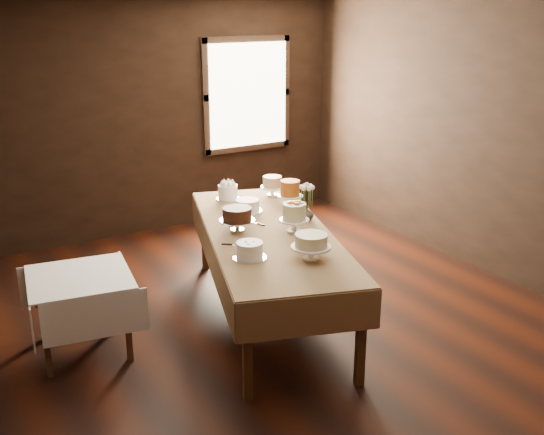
{
  "coord_description": "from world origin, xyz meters",
  "views": [
    {
      "loc": [
        -2.76,
        -4.35,
        2.73
      ],
      "look_at": [
        0.0,
        0.2,
        0.95
      ],
      "focal_mm": 42.68,
      "sensor_mm": 36.0,
      "label": 1
    }
  ],
  "objects": [
    {
      "name": "floor",
      "position": [
        0.0,
        0.0,
        0.0
      ],
      "size": [
        5.0,
        6.0,
        0.01
      ],
      "primitive_type": "cube",
      "color": "black",
      "rests_on": "ground"
    },
    {
      "name": "wall_back",
      "position": [
        0.0,
        3.0,
        1.4
      ],
      "size": [
        5.0,
        0.02,
        2.8
      ],
      "primitive_type": "cube",
      "color": "black",
      "rests_on": "ground"
    },
    {
      "name": "wall_right",
      "position": [
        2.5,
        0.0,
        1.4
      ],
      "size": [
        0.02,
        6.0,
        2.8
      ],
      "primitive_type": "cube",
      "color": "black",
      "rests_on": "ground"
    },
    {
      "name": "window",
      "position": [
        1.3,
        2.94,
        1.6
      ],
      "size": [
        1.1,
        0.05,
        1.3
      ],
      "primitive_type": "cube",
      "color": "#FFEABF",
      "rests_on": "wall_back"
    },
    {
      "name": "display_table",
      "position": [
        -0.03,
        0.22,
        0.76
      ],
      "size": [
        1.83,
        2.86,
        0.83
      ],
      "rotation": [
        0.0,
        0.0,
        -0.32
      ],
      "color": "#422816",
      "rests_on": "ground"
    },
    {
      "name": "side_table",
      "position": [
        -1.63,
        0.47,
        0.59
      ],
      "size": [
        0.91,
        0.91,
        0.66
      ],
      "rotation": [
        0.0,
        0.0,
        -0.16
      ],
      "color": "#422816",
      "rests_on": "ground"
    },
    {
      "name": "cake_meringue",
      "position": [
        0.11,
        1.24,
        0.9
      ],
      "size": [
        0.27,
        0.27,
        0.15
      ],
      "color": "silver",
      "rests_on": "display_table"
    },
    {
      "name": "cake_speckled",
      "position": [
        0.56,
        1.12,
        0.92
      ],
      "size": [
        0.26,
        0.26,
        0.22
      ],
      "color": "white",
      "rests_on": "display_table"
    },
    {
      "name": "cake_lattice",
      "position": [
        0.09,
        0.8,
        0.88
      ],
      "size": [
        0.32,
        0.32,
        0.11
      ],
      "color": "white",
      "rests_on": "display_table"
    },
    {
      "name": "cake_caramel",
      "position": [
        0.49,
        0.67,
        0.95
      ],
      "size": [
        0.25,
        0.25,
        0.29
      ],
      "color": "white",
      "rests_on": "display_table"
    },
    {
      "name": "cake_chocolate",
      "position": [
        -0.26,
        0.36,
        0.93
      ],
      "size": [
        0.31,
        0.31,
        0.22
      ],
      "color": "silver",
      "rests_on": "display_table"
    },
    {
      "name": "cake_flowers",
      "position": [
        0.15,
        0.08,
        0.94
      ],
      "size": [
        0.26,
        0.26,
        0.27
      ],
      "color": "white",
      "rests_on": "display_table"
    },
    {
      "name": "cake_swirl",
      "position": [
        -0.48,
        -0.26,
        0.89
      ],
      "size": [
        0.27,
        0.27,
        0.14
      ],
      "color": "silver",
      "rests_on": "display_table"
    },
    {
      "name": "cake_cream",
      "position": [
        -0.08,
        -0.52,
        0.92
      ],
      "size": [
        0.31,
        0.31,
        0.22
      ],
      "color": "white",
      "rests_on": "display_table"
    },
    {
      "name": "cake_server_b",
      "position": [
        0.18,
        -0.28,
        0.83
      ],
      "size": [
        0.08,
        0.24,
        0.01
      ],
      "primitive_type": "cube",
      "rotation": [
        0.0,
        0.0,
        -1.35
      ],
      "color": "silver",
      "rests_on": "display_table"
    },
    {
      "name": "cake_server_c",
      "position": [
        -0.03,
        0.51,
        0.83
      ],
      "size": [
        0.08,
        0.24,
        0.01
      ],
      "primitive_type": "cube",
      "rotation": [
        0.0,
        0.0,
        1.8
      ],
      "color": "silver",
      "rests_on": "display_table"
    },
    {
      "name": "cake_server_d",
      "position": [
        0.41,
        0.44,
        0.83
      ],
      "size": [
        0.23,
        0.1,
        0.01
      ],
      "primitive_type": "cube",
      "rotation": [
        0.0,
        0.0,
        0.34
      ],
      "color": "silver",
      "rests_on": "display_table"
    },
    {
      "name": "cake_server_e",
      "position": [
        -0.4,
        0.02,
        0.83
      ],
      "size": [
        0.2,
        0.17,
        0.01
      ],
      "primitive_type": "cube",
      "rotation": [
        0.0,
        0.0,
        -0.7
      ],
      "color": "silver",
      "rests_on": "display_table"
    },
    {
      "name": "flower_vase",
      "position": [
        0.42,
        0.28,
        0.89
      ],
      "size": [
        0.16,
        0.16,
        0.14
      ],
      "primitive_type": "imported",
      "rotation": [
        0.0,
        0.0,
        6.06
      ],
      "color": "#2D2823",
      "rests_on": "display_table"
    },
    {
      "name": "flower_bouquet",
      "position": [
        0.42,
        0.28,
        1.08
      ],
      "size": [
        0.14,
        0.14,
        0.2
      ],
      "primitive_type": null,
      "color": "white",
      "rests_on": "flower_vase"
    }
  ]
}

